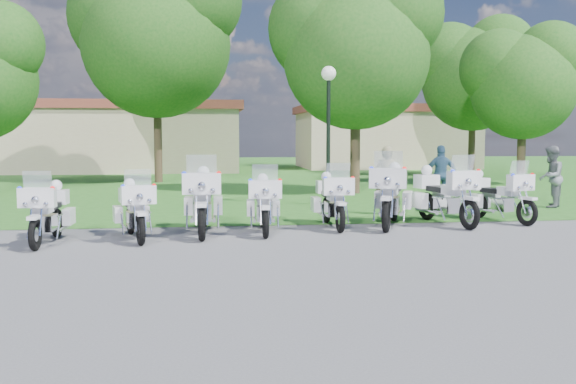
{
  "coord_description": "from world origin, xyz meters",
  "views": [
    {
      "loc": [
        -0.79,
        -11.84,
        2.1
      ],
      "look_at": [
        0.86,
        1.2,
        0.95
      ],
      "focal_mm": 40.0,
      "sensor_mm": 36.0,
      "label": 1
    }
  ],
  "objects": [
    {
      "name": "tree_2",
      "position": [
        4.55,
        11.19,
        5.49
      ],
      "size": [
        6.22,
        5.31,
        8.29
      ],
      "color": "#38281C",
      "rests_on": "ground"
    },
    {
      "name": "motorcycle_4",
      "position": [
        2.07,
        2.65,
        0.63
      ],
      "size": [
        0.74,
        2.25,
        1.52
      ],
      "rotation": [
        0.0,
        0.0,
        3.14
      ],
      "color": "black",
      "rests_on": "ground"
    },
    {
      "name": "bystander_c",
      "position": [
        6.4,
        7.18,
        0.9
      ],
      "size": [
        1.1,
        0.55,
        1.81
      ],
      "primitive_type": "imported",
      "rotation": [
        0.0,
        0.0,
        3.03
      ],
      "color": "#34577C",
      "rests_on": "ground"
    },
    {
      "name": "motorcycle_0",
      "position": [
        -3.9,
        1.16,
        0.61
      ],
      "size": [
        0.73,
        2.18,
        1.46
      ],
      "rotation": [
        0.0,
        0.0,
        3.12
      ],
      "color": "black",
      "rests_on": "ground"
    },
    {
      "name": "tree_4",
      "position": [
        13.22,
        21.01,
        5.59
      ],
      "size": [
        6.33,
        5.4,
        8.44
      ],
      "color": "#38281C",
      "rests_on": "ground"
    },
    {
      "name": "tree_3",
      "position": [
        12.64,
        14.39,
        4.6
      ],
      "size": [
        5.21,
        4.45,
        6.95
      ],
      "color": "#38281C",
      "rests_on": "ground"
    },
    {
      "name": "motorcycle_7",
      "position": [
        6.34,
        3.13,
        0.64
      ],
      "size": [
        1.19,
        2.19,
        1.52
      ],
      "rotation": [
        0.0,
        0.0,
        3.46
      ],
      "color": "black",
      "rests_on": "ground"
    },
    {
      "name": "motorcycle_3",
      "position": [
        0.44,
        2.07,
        0.64
      ],
      "size": [
        0.8,
        2.26,
        1.52
      ],
      "rotation": [
        0.0,
        0.0,
        3.09
      ],
      "color": "black",
      "rests_on": "ground"
    },
    {
      "name": "motorcycle_6",
      "position": [
        4.81,
        2.79,
        0.7
      ],
      "size": [
        1.15,
        2.48,
        1.68
      ],
      "rotation": [
        0.0,
        0.0,
        3.35
      ],
      "color": "black",
      "rests_on": "ground"
    },
    {
      "name": "bystander_b",
      "position": [
        9.19,
        5.74,
        0.9
      ],
      "size": [
        1.08,
        1.11,
        1.8
      ],
      "primitive_type": "imported",
      "rotation": [
        0.0,
        0.0,
        -2.24
      ],
      "color": "slate",
      "rests_on": "ground"
    },
    {
      "name": "motorcycle_2",
      "position": [
        -0.88,
        2.05,
        0.72
      ],
      "size": [
        0.86,
        2.57,
        1.73
      ],
      "rotation": [
        0.0,
        0.0,
        3.13
      ],
      "color": "black",
      "rests_on": "ground"
    },
    {
      "name": "motorcycle_1",
      "position": [
        -2.28,
        1.47,
        0.61
      ],
      "size": [
        1.04,
        2.14,
        1.46
      ],
      "rotation": [
        0.0,
        0.0,
        3.38
      ],
      "color": "black",
      "rests_on": "ground"
    },
    {
      "name": "motorcycle_5",
      "position": [
        3.48,
        2.65,
        0.74
      ],
      "size": [
        1.48,
        2.51,
        1.78
      ],
      "rotation": [
        0.0,
        0.0,
        2.76
      ],
      "color": "black",
      "rests_on": "ground"
    },
    {
      "name": "building_east",
      "position": [
        11.0,
        30.0,
        2.07
      ],
      "size": [
        11.44,
        7.28,
        4.1
      ],
      "color": "tan",
      "rests_on": "ground"
    },
    {
      "name": "ground",
      "position": [
        0.0,
        0.0,
        0.0
      ],
      "size": [
        100.0,
        100.0,
        0.0
      ],
      "primitive_type": "plane",
      "color": "#59595E",
      "rests_on": "ground"
    },
    {
      "name": "bystander_a",
      "position": [
        3.98,
        4.78,
        0.92
      ],
      "size": [
        0.8,
        0.72,
        1.83
      ],
      "primitive_type": "imported",
      "rotation": [
        0.0,
        0.0,
        2.58
      ],
      "color": "#87805B",
      "rests_on": "ground"
    },
    {
      "name": "building_west",
      "position": [
        -6.0,
        28.0,
        2.07
      ],
      "size": [
        14.56,
        8.32,
        4.1
      ],
      "color": "tan",
      "rests_on": "ground"
    },
    {
      "name": "lamp_post",
      "position": [
        2.85,
        7.2,
        3.16
      ],
      "size": [
        0.44,
        0.44,
        4.18
      ],
      "color": "black",
      "rests_on": "ground"
    },
    {
      "name": "tree_1",
      "position": [
        -3.04,
        17.79,
        6.84
      ],
      "size": [
        7.75,
        6.61,
        10.33
      ],
      "color": "#38281C",
      "rests_on": "ground"
    },
    {
      "name": "grass_lawn",
      "position": [
        0.0,
        27.0,
        0.0
      ],
      "size": [
        100.0,
        48.0,
        0.01
      ],
      "primitive_type": "cube",
      "color": "#2A6720",
      "rests_on": "ground"
    }
  ]
}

